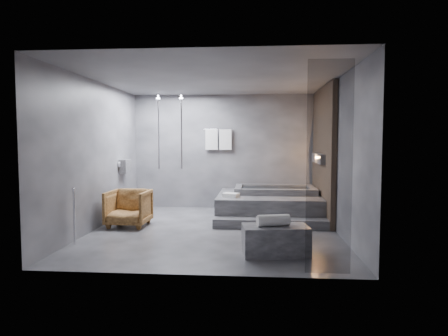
{
  "coord_description": "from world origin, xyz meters",
  "views": [
    {
      "loc": [
        0.76,
        -7.34,
        1.69
      ],
      "look_at": [
        0.15,
        0.3,
        1.15
      ],
      "focal_mm": 32.0,
      "sensor_mm": 36.0,
      "label": 1
    }
  ],
  "objects": [
    {
      "name": "deck_towel",
      "position": [
        0.25,
        0.9,
        0.54
      ],
      "size": [
        0.37,
        0.32,
        0.08
      ],
      "primitive_type": "cube",
      "rotation": [
        0.0,
        0.0,
        -0.35
      ],
      "color": "white",
      "rests_on": "tub_deck"
    },
    {
      "name": "tub_deck",
      "position": [
        1.05,
        1.45,
        0.25
      ],
      "size": [
        2.2,
        2.0,
        0.5
      ],
      "primitive_type": "cube",
      "color": "#363639",
      "rests_on": "ground"
    },
    {
      "name": "room",
      "position": [
        0.4,
        0.24,
        1.73
      ],
      "size": [
        5.0,
        5.04,
        2.82
      ],
      "color": "#303033",
      "rests_on": "ground"
    },
    {
      "name": "rolled_towel",
      "position": [
        1.02,
        -1.54,
        0.51
      ],
      "size": [
        0.5,
        0.29,
        0.17
      ],
      "primitive_type": "cylinder",
      "rotation": [
        0.0,
        1.57,
        0.26
      ],
      "color": "white",
      "rests_on": "concrete_bench"
    },
    {
      "name": "concrete_bench",
      "position": [
        1.06,
        -1.51,
        0.21
      ],
      "size": [
        1.02,
        0.65,
        0.43
      ],
      "primitive_type": "cube",
      "rotation": [
        0.0,
        0.0,
        0.14
      ],
      "color": "#38383B",
      "rests_on": "ground"
    },
    {
      "name": "driftwood_chair",
      "position": [
        -1.72,
        0.22,
        0.36
      ],
      "size": [
        0.79,
        0.81,
        0.72
      ],
      "primitive_type": "imported",
      "rotation": [
        0.0,
        0.0,
        -0.03
      ],
      "color": "#4D2E13",
      "rests_on": "ground"
    },
    {
      "name": "tub_step",
      "position": [
        1.05,
        0.27,
        0.09
      ],
      "size": [
        2.2,
        0.36,
        0.18
      ],
      "primitive_type": "cube",
      "color": "#363639",
      "rests_on": "ground"
    }
  ]
}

